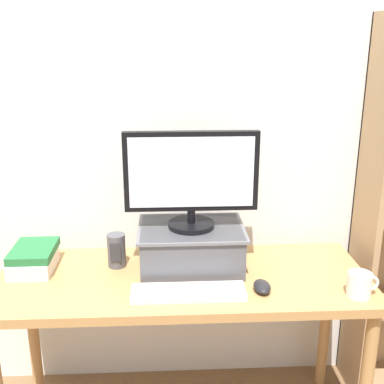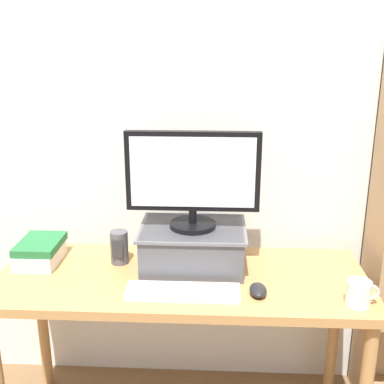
{
  "view_description": "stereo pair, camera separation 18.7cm",
  "coord_description": "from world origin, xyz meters",
  "px_view_note": "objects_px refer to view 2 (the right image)",
  "views": [
    {
      "loc": [
        -0.05,
        -1.74,
        1.63
      ],
      "look_at": [
        0.04,
        0.04,
        1.08
      ],
      "focal_mm": 45.0,
      "sensor_mm": 36.0,
      "label": 1
    },
    {
      "loc": [
        0.13,
        -1.74,
        1.63
      ],
      "look_at": [
        0.04,
        0.04,
        1.08
      ],
      "focal_mm": 45.0,
      "sensor_mm": 36.0,
      "label": 2
    }
  ],
  "objects_px": {
    "desk": "(182,294)",
    "riser_box": "(193,245)",
    "book_stack": "(40,252)",
    "computer_mouse": "(258,290)",
    "keyboard": "(183,292)",
    "computer_monitor": "(193,177)",
    "coffee_mug": "(359,293)",
    "desk_speaker": "(119,247)"
  },
  "relations": [
    {
      "from": "riser_box",
      "to": "book_stack",
      "type": "relative_size",
      "value": 1.87
    },
    {
      "from": "desk",
      "to": "computer_mouse",
      "type": "bearing_deg",
      "value": -25.18
    },
    {
      "from": "computer_mouse",
      "to": "desk_speaker",
      "type": "relative_size",
      "value": 0.73
    },
    {
      "from": "desk",
      "to": "keyboard",
      "type": "distance_m",
      "value": 0.18
    },
    {
      "from": "computer_mouse",
      "to": "book_stack",
      "type": "relative_size",
      "value": 0.45
    },
    {
      "from": "computer_monitor",
      "to": "computer_mouse",
      "type": "xyz_separation_m",
      "value": [
        0.26,
        -0.23,
        -0.37
      ]
    },
    {
      "from": "book_stack",
      "to": "desk_speaker",
      "type": "distance_m",
      "value": 0.34
    },
    {
      "from": "desk",
      "to": "computer_mouse",
      "type": "height_order",
      "value": "computer_mouse"
    },
    {
      "from": "book_stack",
      "to": "desk_speaker",
      "type": "bearing_deg",
      "value": 2.87
    },
    {
      "from": "desk_speaker",
      "to": "computer_mouse",
      "type": "bearing_deg",
      "value": -23.16
    },
    {
      "from": "keyboard",
      "to": "coffee_mug",
      "type": "xyz_separation_m",
      "value": [
        0.63,
        -0.04,
        0.03
      ]
    },
    {
      "from": "computer_mouse",
      "to": "riser_box",
      "type": "bearing_deg",
      "value": 137.58
    },
    {
      "from": "computer_monitor",
      "to": "coffee_mug",
      "type": "relative_size",
      "value": 4.53
    },
    {
      "from": "riser_box",
      "to": "coffee_mug",
      "type": "distance_m",
      "value": 0.67
    },
    {
      "from": "riser_box",
      "to": "desk_speaker",
      "type": "bearing_deg",
      "value": 178.35
    },
    {
      "from": "computer_mouse",
      "to": "keyboard",
      "type": "bearing_deg",
      "value": -176.69
    },
    {
      "from": "computer_monitor",
      "to": "coffee_mug",
      "type": "bearing_deg",
      "value": -25.2
    },
    {
      "from": "desk",
      "to": "computer_mouse",
      "type": "relative_size",
      "value": 14.31
    },
    {
      "from": "computer_monitor",
      "to": "desk_speaker",
      "type": "bearing_deg",
      "value": 178.08
    },
    {
      "from": "desk",
      "to": "riser_box",
      "type": "relative_size",
      "value": 3.41
    },
    {
      "from": "riser_box",
      "to": "computer_mouse",
      "type": "xyz_separation_m",
      "value": [
        0.26,
        -0.23,
        -0.07
      ]
    },
    {
      "from": "desk",
      "to": "coffee_mug",
      "type": "height_order",
      "value": "coffee_mug"
    },
    {
      "from": "desk",
      "to": "book_stack",
      "type": "distance_m",
      "value": 0.63
    },
    {
      "from": "computer_monitor",
      "to": "computer_mouse",
      "type": "relative_size",
      "value": 5.15
    },
    {
      "from": "computer_monitor",
      "to": "keyboard",
      "type": "distance_m",
      "value": 0.45
    },
    {
      "from": "computer_mouse",
      "to": "computer_monitor",
      "type": "bearing_deg",
      "value": 137.76
    },
    {
      "from": "keyboard",
      "to": "book_stack",
      "type": "xyz_separation_m",
      "value": [
        -0.63,
        0.24,
        0.04
      ]
    },
    {
      "from": "desk",
      "to": "book_stack",
      "type": "relative_size",
      "value": 6.4
    },
    {
      "from": "riser_box",
      "to": "keyboard",
      "type": "xyz_separation_m",
      "value": [
        -0.02,
        -0.25,
        -0.08
      ]
    },
    {
      "from": "desk",
      "to": "computer_monitor",
      "type": "relative_size",
      "value": 2.78
    },
    {
      "from": "riser_box",
      "to": "coffee_mug",
      "type": "bearing_deg",
      "value": -25.32
    },
    {
      "from": "riser_box",
      "to": "keyboard",
      "type": "relative_size",
      "value": 1.03
    },
    {
      "from": "keyboard",
      "to": "riser_box",
      "type": "bearing_deg",
      "value": 84.56
    },
    {
      "from": "coffee_mug",
      "to": "desk_speaker",
      "type": "distance_m",
      "value": 0.97
    },
    {
      "from": "book_stack",
      "to": "computer_mouse",
      "type": "bearing_deg",
      "value": -13.98
    },
    {
      "from": "computer_monitor",
      "to": "desk",
      "type": "bearing_deg",
      "value": -113.24
    },
    {
      "from": "keyboard",
      "to": "coffee_mug",
      "type": "bearing_deg",
      "value": -3.43
    },
    {
      "from": "computer_mouse",
      "to": "desk",
      "type": "bearing_deg",
      "value": 154.82
    },
    {
      "from": "desk",
      "to": "coffee_mug",
      "type": "distance_m",
      "value": 0.69
    },
    {
      "from": "computer_monitor",
      "to": "desk_speaker",
      "type": "distance_m",
      "value": 0.44
    },
    {
      "from": "computer_monitor",
      "to": "riser_box",
      "type": "bearing_deg",
      "value": 90.0
    },
    {
      "from": "book_stack",
      "to": "desk_speaker",
      "type": "relative_size",
      "value": 1.64
    }
  ]
}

